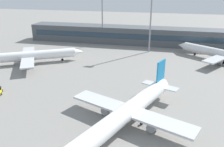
# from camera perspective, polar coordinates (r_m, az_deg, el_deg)

# --- Properties ---
(ground_plane) EXTENTS (400.00, 400.00, 0.00)m
(ground_plane) POSITION_cam_1_polar(r_m,az_deg,el_deg) (81.15, -2.43, -1.77)
(ground_plane) COLOR gray
(terminal_building) EXTENTS (110.17, 12.13, 9.00)m
(terminal_building) POSITION_cam_1_polar(r_m,az_deg,el_deg) (132.01, 4.10, 9.16)
(terminal_building) COLOR #4C5156
(terminal_building) RESTS_ON ground_plane
(airplane_near) EXTENTS (31.11, 43.31, 11.25)m
(airplane_near) POSITION_cam_1_polar(r_m,az_deg,el_deg) (55.43, 3.53, -9.28)
(airplane_near) COLOR white
(airplane_near) RESTS_ON ground_plane
(airplane_mid) EXTENTS (39.08, 28.44, 10.73)m
(airplane_mid) POSITION_cam_1_polar(r_m,az_deg,el_deg) (103.16, -18.72, 4.04)
(airplane_mid) COLOR white
(airplane_mid) RESTS_ON ground_plane
(airplane_far) EXTENTS (36.99, 28.37, 10.64)m
(airplane_far) POSITION_cam_1_polar(r_m,az_deg,el_deg) (110.36, 24.80, 4.24)
(airplane_far) COLOR silver
(airplane_far) RESTS_ON ground_plane
(floodlight_tower_west) EXTENTS (3.20, 0.80, 30.69)m
(floodlight_tower_west) POSITION_cam_1_polar(r_m,az_deg,el_deg) (128.77, -2.34, 14.72)
(floodlight_tower_west) COLOR gray
(floodlight_tower_west) RESTS_ON ground_plane
(floodlight_tower_east) EXTENTS (3.20, 0.80, 30.09)m
(floodlight_tower_east) POSITION_cam_1_polar(r_m,az_deg,el_deg) (113.69, 9.28, 13.50)
(floodlight_tower_east) COLOR gray
(floodlight_tower_east) RESTS_ON ground_plane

